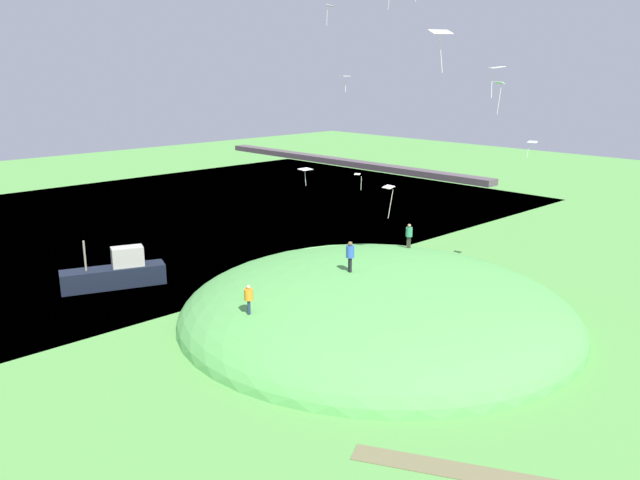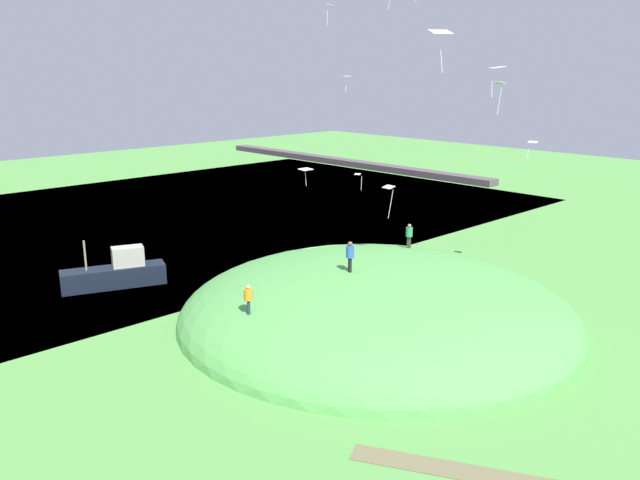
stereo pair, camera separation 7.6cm
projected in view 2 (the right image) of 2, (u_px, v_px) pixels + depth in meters
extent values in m
plane|color=#559745|center=(328.00, 282.00, 45.62)|extent=(160.00, 160.00, 0.00)
cube|color=#284F77|center=(142.00, 223.00, 63.91)|extent=(47.88, 80.00, 0.40)
ellipsoid|color=#53A14D|center=(377.00, 318.00, 39.05)|extent=(23.99, 23.51, 6.56)
cube|color=#54484E|center=(344.00, 162.00, 82.08)|extent=(43.09, 1.80, 0.70)
cube|color=black|center=(114.00, 277.00, 44.42)|extent=(3.93, 6.98, 1.38)
cube|color=#A9A79B|center=(128.00, 256.00, 44.47)|extent=(1.81, 2.35, 1.33)
cylinder|color=gray|center=(85.00, 256.00, 43.33)|extent=(0.14, 0.14, 2.06)
cube|color=black|center=(350.00, 265.00, 37.06)|extent=(0.29, 0.23, 0.86)
cylinder|color=#2D57B7|center=(350.00, 252.00, 36.86)|extent=(0.61, 0.61, 0.68)
sphere|color=brown|center=(350.00, 244.00, 36.74)|extent=(0.26, 0.26, 0.26)
cube|color=#1F2C48|center=(249.00, 307.00, 33.55)|extent=(0.29, 0.25, 0.74)
cylinder|color=orange|center=(248.00, 294.00, 33.38)|extent=(0.64, 0.64, 0.59)
sphere|color=tan|center=(248.00, 287.00, 33.28)|extent=(0.22, 0.22, 0.22)
cube|color=#333429|center=(409.00, 242.00, 43.61)|extent=(0.28, 0.23, 0.79)
cylinder|color=#2F835C|center=(409.00, 232.00, 43.43)|extent=(0.59, 0.59, 0.62)
sphere|color=#977856|center=(409.00, 226.00, 43.32)|extent=(0.24, 0.24, 0.24)
cube|color=white|center=(358.00, 174.00, 46.51)|extent=(0.70, 0.73, 0.03)
cylinder|color=white|center=(361.00, 183.00, 46.70)|extent=(0.16, 0.13, 1.03)
cube|color=white|center=(345.00, 76.00, 48.73)|extent=(0.97, 0.78, 0.03)
cylinder|color=white|center=(346.00, 86.00, 49.11)|extent=(0.05, 0.08, 0.99)
cube|color=white|center=(441.00, 32.00, 34.35)|extent=(1.23, 1.39, 0.26)
cylinder|color=white|center=(441.00, 55.00, 34.92)|extent=(0.21, 0.17, 1.81)
cube|color=white|center=(306.00, 169.00, 48.58)|extent=(0.78, 1.07, 0.10)
cylinder|color=white|center=(306.00, 179.00, 49.02)|extent=(0.10, 0.08, 1.05)
cube|color=white|center=(500.00, 83.00, 43.78)|extent=(0.71, 0.53, 0.17)
cylinder|color=white|center=(499.00, 100.00, 44.03)|extent=(0.14, 0.18, 1.95)
cube|color=#F5DBD1|center=(389.00, 187.00, 40.76)|extent=(0.79, 0.59, 0.15)
cylinder|color=#F5DBD1|center=(391.00, 204.00, 41.14)|extent=(0.21, 0.24, 1.86)
cube|color=white|center=(331.00, 6.00, 49.16)|extent=(0.96, 0.98, 0.17)
cylinder|color=white|center=(327.00, 17.00, 49.24)|extent=(0.09, 0.06, 1.24)
cube|color=silver|center=(496.00, 67.00, 39.77)|extent=(1.45, 1.42, 0.13)
cylinder|color=silver|center=(492.00, 85.00, 39.99)|extent=(0.25, 0.26, 1.49)
cube|color=white|center=(533.00, 142.00, 43.88)|extent=(0.68, 0.53, 0.12)
cylinder|color=white|center=(528.00, 151.00, 44.14)|extent=(0.06, 0.11, 0.92)
cylinder|color=silver|center=(389.00, 1.00, 52.68)|extent=(0.19, 0.06, 1.32)
cylinder|color=brown|center=(250.00, 283.00, 43.99)|extent=(0.14, 0.14, 0.84)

